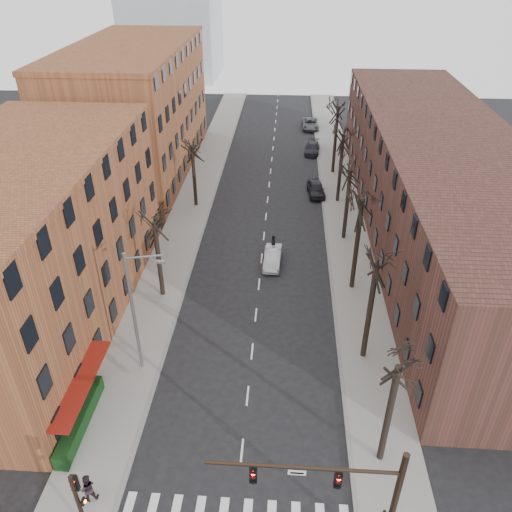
# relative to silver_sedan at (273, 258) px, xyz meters

# --- Properties ---
(sidewalk_left) EXTENTS (4.00, 90.00, 0.15)m
(sidewalk_left) POSITION_rel_silver_sedan_xyz_m (-9.00, 11.86, -0.59)
(sidewalk_left) COLOR gray
(sidewalk_left) RESTS_ON ground
(sidewalk_right) EXTENTS (4.00, 90.00, 0.15)m
(sidewalk_right) POSITION_rel_silver_sedan_xyz_m (7.00, 11.86, -0.59)
(sidewalk_right) COLOR gray
(sidewalk_right) RESTS_ON ground
(building_left_near) EXTENTS (12.00, 26.00, 12.00)m
(building_left_near) POSITION_rel_silver_sedan_xyz_m (-17.00, -8.14, 5.33)
(building_left_near) COLOR brown
(building_left_near) RESTS_ON ground
(building_left_far) EXTENTS (12.00, 28.00, 14.00)m
(building_left_far) POSITION_rel_silver_sedan_xyz_m (-17.00, 20.86, 6.33)
(building_left_far) COLOR brown
(building_left_far) RESTS_ON ground
(building_right) EXTENTS (12.00, 50.00, 10.00)m
(building_right) POSITION_rel_silver_sedan_xyz_m (15.00, 6.86, 4.33)
(building_right) COLOR #4D2A24
(building_right) RESTS_ON ground
(awning_left) EXTENTS (1.20, 7.00, 0.15)m
(awning_left) POSITION_rel_silver_sedan_xyz_m (-10.40, -17.14, -0.67)
(awning_left) COLOR maroon
(awning_left) RESTS_ON ground
(hedge) EXTENTS (0.80, 6.00, 1.00)m
(hedge) POSITION_rel_silver_sedan_xyz_m (-10.50, -18.14, -0.02)
(hedge) COLOR #123513
(hedge) RESTS_ON sidewalk_left
(tree_right_a) EXTENTS (5.20, 5.20, 10.00)m
(tree_right_a) POSITION_rel_silver_sedan_xyz_m (6.60, -19.14, -0.67)
(tree_right_a) COLOR black
(tree_right_a) RESTS_ON ground
(tree_right_b) EXTENTS (5.20, 5.20, 10.80)m
(tree_right_b) POSITION_rel_silver_sedan_xyz_m (6.60, -11.14, -0.67)
(tree_right_b) COLOR black
(tree_right_b) RESTS_ON ground
(tree_right_c) EXTENTS (5.20, 5.20, 11.60)m
(tree_right_c) POSITION_rel_silver_sedan_xyz_m (6.60, -3.14, -0.67)
(tree_right_c) COLOR black
(tree_right_c) RESTS_ON ground
(tree_right_d) EXTENTS (5.20, 5.20, 10.00)m
(tree_right_d) POSITION_rel_silver_sedan_xyz_m (6.60, 4.86, -0.67)
(tree_right_d) COLOR black
(tree_right_d) RESTS_ON ground
(tree_right_e) EXTENTS (5.20, 5.20, 10.80)m
(tree_right_e) POSITION_rel_silver_sedan_xyz_m (6.60, 12.86, -0.67)
(tree_right_e) COLOR black
(tree_right_e) RESTS_ON ground
(tree_right_f) EXTENTS (5.20, 5.20, 11.60)m
(tree_right_f) POSITION_rel_silver_sedan_xyz_m (6.60, 20.86, -0.67)
(tree_right_f) COLOR black
(tree_right_f) RESTS_ON ground
(tree_left_a) EXTENTS (5.20, 5.20, 9.50)m
(tree_left_a) POSITION_rel_silver_sedan_xyz_m (-8.60, -5.14, -0.67)
(tree_left_a) COLOR black
(tree_left_a) RESTS_ON ground
(tree_left_b) EXTENTS (5.20, 5.20, 9.50)m
(tree_left_b) POSITION_rel_silver_sedan_xyz_m (-8.60, 10.86, -0.67)
(tree_left_b) COLOR black
(tree_left_b) RESTS_ON ground
(signal_mast_arm) EXTENTS (8.14, 0.30, 7.20)m
(signal_mast_arm) POSITION_rel_silver_sedan_xyz_m (4.45, -24.14, 3.73)
(signal_mast_arm) COLOR black
(signal_mast_arm) RESTS_ON ground
(signal_pole_left) EXTENTS (0.47, 0.44, 4.40)m
(signal_pole_left) POSITION_rel_silver_sedan_xyz_m (-7.99, -24.10, 1.95)
(signal_pole_left) COLOR black
(signal_pole_left) RESTS_ON ground
(streetlight) EXTENTS (2.45, 0.22, 9.03)m
(streetlight) POSITION_rel_silver_sedan_xyz_m (-8.03, -13.14, 4.35)
(streetlight) COLOR slate
(streetlight) RESTS_ON ground
(silver_sedan) EXTENTS (1.57, 4.09, 1.33)m
(silver_sedan) POSITION_rel_silver_sedan_xyz_m (0.00, 0.00, 0.00)
(silver_sedan) COLOR #AAACB1
(silver_sedan) RESTS_ON ground
(parked_car_near) EXTENTS (2.16, 4.48, 1.48)m
(parked_car_near) POSITION_rel_silver_sedan_xyz_m (4.30, 14.43, 0.07)
(parked_car_near) COLOR black
(parked_car_near) RESTS_ON ground
(parked_car_mid) EXTENTS (2.26, 4.66, 1.31)m
(parked_car_mid) POSITION_rel_silver_sedan_xyz_m (4.30, 27.48, -0.01)
(parked_car_mid) COLOR black
(parked_car_mid) RESTS_ON ground
(parked_car_far) EXTENTS (2.44, 5.13, 1.41)m
(parked_car_far) POSITION_rel_silver_sedan_xyz_m (4.30, 37.75, 0.04)
(parked_car_far) COLOR #4F5255
(parked_car_far) RESTS_ON ground
(pedestrian_b) EXTENTS (1.03, 0.93, 1.75)m
(pedestrian_b) POSITION_rel_silver_sedan_xyz_m (-8.43, -22.51, 0.36)
(pedestrian_b) COLOR black
(pedestrian_b) RESTS_ON sidewalk_left
(pedestrian_crossing) EXTENTS (0.55, 1.15, 1.90)m
(pedestrian_crossing) POSITION_rel_silver_sedan_xyz_m (-0.00, 1.67, 0.29)
(pedestrian_crossing) COLOR black
(pedestrian_crossing) RESTS_ON ground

